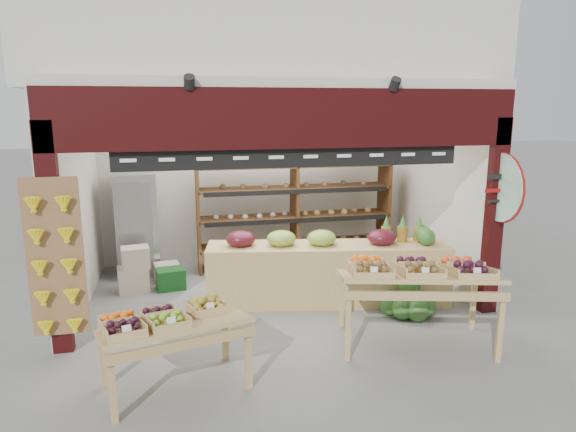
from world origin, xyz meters
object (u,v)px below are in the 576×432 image
(mid_counter, at_px, (327,271))
(watermelon_pile, at_px, (407,301))
(refrigerator, at_px, (136,224))
(display_table_right, at_px, (417,272))
(cardboard_stack, at_px, (150,273))
(display_table_left, at_px, (163,323))
(back_shelving, at_px, (295,194))

(mid_counter, xyz_separation_m, watermelon_pile, (0.94, -0.69, -0.28))
(refrigerator, relative_size, watermelon_pile, 2.34)
(mid_counter, height_order, display_table_right, display_table_right)
(refrigerator, height_order, display_table_right, refrigerator)
(mid_counter, relative_size, display_table_right, 1.77)
(watermelon_pile, bearing_deg, refrigerator, 144.38)
(refrigerator, xyz_separation_m, cardboard_stack, (0.23, -0.82, -0.60))
(display_table_left, bearing_deg, cardboard_stack, 95.15)
(refrigerator, bearing_deg, cardboard_stack, -81.13)
(display_table_left, bearing_deg, watermelon_pile, 20.79)
(watermelon_pile, bearing_deg, display_table_right, -109.96)
(display_table_right, bearing_deg, refrigerator, 134.51)
(back_shelving, xyz_separation_m, display_table_left, (-2.20, -3.74, -0.58))
(display_table_right, bearing_deg, watermelon_pile, 70.04)
(back_shelving, bearing_deg, watermelon_pile, -68.77)
(display_table_left, relative_size, display_table_right, 0.80)
(display_table_right, height_order, watermelon_pile, display_table_right)
(cardboard_stack, distance_m, display_table_right, 4.17)
(mid_counter, relative_size, display_table_left, 2.22)
(cardboard_stack, xyz_separation_m, watermelon_pile, (3.46, -1.82, -0.07))
(cardboard_stack, relative_size, watermelon_pile, 1.41)
(cardboard_stack, xyz_separation_m, display_table_left, (0.27, -3.03, 0.45))
(cardboard_stack, distance_m, watermelon_pile, 3.91)
(watermelon_pile, bearing_deg, display_table_left, -159.21)
(back_shelving, xyz_separation_m, watermelon_pile, (0.98, -2.53, -1.10))
(cardboard_stack, relative_size, mid_counter, 0.30)
(refrigerator, height_order, watermelon_pile, refrigerator)
(cardboard_stack, bearing_deg, display_table_right, -39.76)
(back_shelving, relative_size, display_table_right, 1.72)
(back_shelving, xyz_separation_m, mid_counter, (0.05, -1.84, -0.82))
(back_shelving, height_order, refrigerator, back_shelving)
(mid_counter, distance_m, display_table_left, 2.96)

